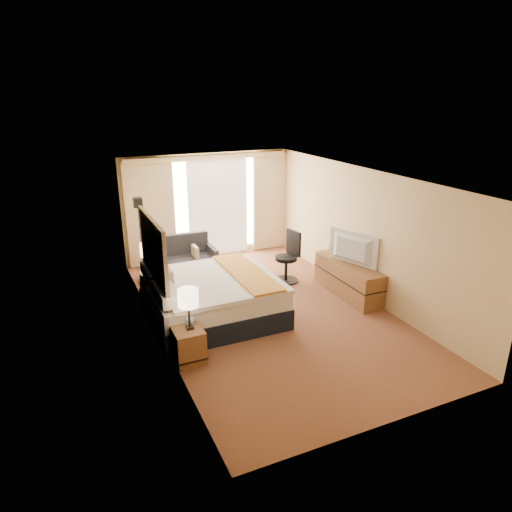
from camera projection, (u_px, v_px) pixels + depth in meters
name	position (u px, v px, depth m)	size (l,w,h in m)	color
floor	(268.00, 311.00, 8.79)	(4.20, 7.00, 0.02)	maroon
ceiling	(269.00, 176.00, 7.91)	(4.20, 7.00, 0.02)	silver
wall_back	(208.00, 206.00, 11.36)	(4.20, 0.02, 2.60)	tan
wall_front	(397.00, 334.00, 5.35)	(4.20, 0.02, 2.60)	tan
wall_left	(154.00, 263.00, 7.54)	(0.02, 7.00, 2.60)	tan
wall_right	(362.00, 233.00, 9.16)	(0.02, 7.00, 2.60)	tan
headboard	(154.00, 260.00, 7.74)	(0.06, 1.85, 1.50)	black
nightstand_left	(188.00, 345.00, 7.08)	(0.45, 0.52, 0.55)	brown
nightstand_right	(154.00, 286.00, 9.22)	(0.45, 0.52, 0.55)	brown
media_dresser	(348.00, 279.00, 9.38)	(0.50, 1.80, 0.70)	brown
window	(217.00, 204.00, 11.42)	(2.30, 0.02, 2.30)	white
curtains	(209.00, 203.00, 11.22)	(4.12, 0.19, 2.56)	#C5B28B
bed	(212.00, 298.00, 8.39)	(2.30, 2.11, 1.12)	black
loveseat	(184.00, 262.00, 10.47)	(1.44, 0.77, 0.90)	#541D18
floor_lamp	(140.00, 224.00, 9.57)	(0.24, 0.24, 1.92)	black
desk_chair	(288.00, 259.00, 10.04)	(0.55, 0.55, 1.14)	black
lamp_left	(188.00, 299.00, 6.82)	(0.31, 0.31, 0.66)	black
lamp_right	(148.00, 250.00, 8.94)	(0.30, 0.30, 0.64)	black
tissue_box	(190.00, 321.00, 7.12)	(0.11, 0.11, 0.10)	#87A6D1
telephone	(155.00, 275.00, 8.97)	(0.18, 0.14, 0.07)	black
television	(350.00, 249.00, 9.07)	(1.13, 0.15, 0.65)	black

